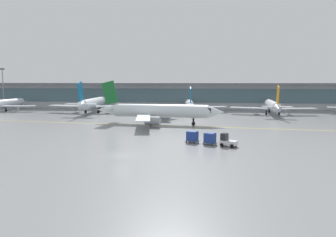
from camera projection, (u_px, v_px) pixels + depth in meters
name	position (u px, v px, depth m)	size (l,w,h in m)	color
ground_plane	(121.00, 156.00, 47.06)	(400.00, 400.00, 0.00)	gray
taxiway_centreline_stripe	(160.00, 125.00, 78.59)	(110.00, 0.36, 0.01)	yellow
terminal_concourse	(174.00, 95.00, 127.83)	(195.17, 11.00, 9.60)	#B2B7BC
gate_airplane_0	(3.00, 104.00, 114.94)	(24.49, 26.45, 8.76)	silver
gate_airplane_1	(93.00, 103.00, 109.37)	(28.91, 31.08, 10.30)	white
gate_airplane_2	(190.00, 105.00, 110.48)	(24.25, 26.13, 8.65)	silver
gate_airplane_3	(272.00, 106.00, 103.56)	(25.79, 27.80, 9.21)	silver
taxiing_regional_jet	(159.00, 111.00, 80.31)	(31.63, 29.22, 10.48)	white
baggage_tug	(227.00, 141.00, 53.34)	(2.95, 2.50, 2.10)	silver
cargo_dolly_lead	(210.00, 138.00, 55.02)	(2.60, 2.39, 1.94)	#595B60
cargo_dolly_trailing	(192.00, 136.00, 56.84)	(2.60, 2.39, 1.94)	#595B60
apron_light_mast_0	(3.00, 87.00, 126.08)	(1.80, 0.36, 15.03)	gray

